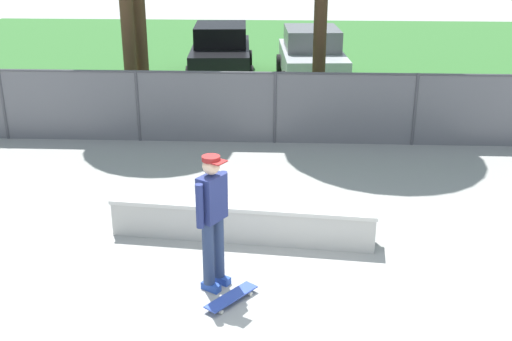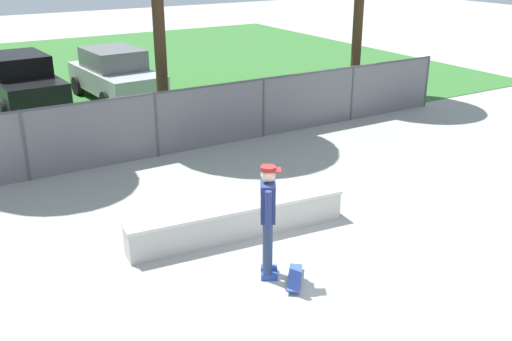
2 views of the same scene
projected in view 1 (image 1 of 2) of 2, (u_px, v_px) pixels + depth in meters
ground_plane at (264, 304)px, 7.92m from camera, size 80.00×80.00×0.00m
grass_strip at (280, 56)px, 23.55m from camera, size 30.24×20.00×0.02m
concrete_ledge at (242, 220)px, 9.51m from camera, size 4.07×0.89×0.59m
skateboarder at (213, 216)px, 7.95m from camera, size 0.41×0.53×1.84m
skateboard at (231, 297)px, 7.93m from camera, size 0.65×0.75×0.09m
chainlink_fence at (275, 104)px, 13.64m from camera, size 18.31×0.07×1.60m
car_black at (221, 51)px, 19.90m from camera, size 2.24×4.31×1.66m
car_silver at (312, 55)px, 19.21m from camera, size 2.24×4.31×1.66m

